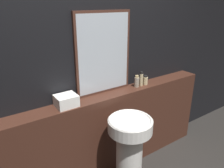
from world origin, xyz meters
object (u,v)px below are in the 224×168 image
at_px(lotion_bottle, 145,80).
at_px(pedestal_sink, 129,150).
at_px(conditioner_bottle, 141,79).
at_px(mirror, 104,54).
at_px(shampoo_bottle, 137,82).
at_px(towel_stack, 66,101).

bearing_deg(lotion_bottle, pedestal_sink, -143.76).
bearing_deg(conditioner_bottle, lotion_bottle, 0.00).
distance_m(mirror, lotion_bottle, 0.64).
distance_m(shampoo_bottle, conditioner_bottle, 0.07).
xyz_separation_m(mirror, towel_stack, (-0.47, -0.09, -0.36)).
bearing_deg(pedestal_sink, lotion_bottle, 36.24).
xyz_separation_m(mirror, conditioner_bottle, (0.45, -0.09, -0.34)).
distance_m(towel_stack, lotion_bottle, 0.99).
bearing_deg(lotion_bottle, shampoo_bottle, -180.00).
height_order(pedestal_sink, shampoo_bottle, shampoo_bottle).
distance_m(towel_stack, shampoo_bottle, 0.86).
relative_size(towel_stack, shampoo_bottle, 1.44).
height_order(towel_stack, conditioner_bottle, conditioner_bottle).
xyz_separation_m(shampoo_bottle, conditioner_bottle, (0.07, 0.00, 0.02)).
bearing_deg(shampoo_bottle, towel_stack, 180.00).
relative_size(mirror, towel_stack, 4.28).
bearing_deg(mirror, conditioner_bottle, -10.74).
height_order(shampoo_bottle, conditioner_bottle, conditioner_bottle).
bearing_deg(pedestal_sink, towel_stack, 137.79).
distance_m(conditioner_bottle, lotion_bottle, 0.07).
distance_m(pedestal_sink, lotion_bottle, 0.84).
bearing_deg(shampoo_bottle, lotion_bottle, 0.00).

